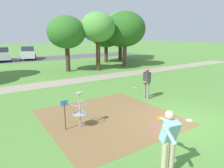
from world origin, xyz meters
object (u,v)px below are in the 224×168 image
tree_mid_left (121,25)px  tree_mid_right (125,29)px  player_foreground_watching (147,81)px  disc_golf_basket (78,109)px  frisbee_near_basket (135,88)px  frisbee_far_right (173,120)px  frisbee_scattered_b (189,120)px  tree_near_left (120,32)px  parked_car_center_right (28,53)px  frisbee_mid_grass (153,96)px  tree_far_left (106,34)px  tree_far_center (98,27)px  player_throwing (169,139)px  frisbee_by_tee (154,127)px  parked_car_center_left (1,54)px  tree_mid_center (66,32)px

tree_mid_left → tree_mid_right: (-4.03, -6.27, -0.69)m
player_foreground_watching → disc_golf_basket: bearing=-165.2°
frisbee_near_basket → frisbee_far_right: bearing=-112.9°
frisbee_scattered_b → tree_near_left: tree_near_left is taller
parked_car_center_right → frisbee_mid_grass: bearing=-84.9°
tree_far_left → tree_far_center: 5.89m
tree_mid_right → tree_far_center: bearing=-170.3°
player_throwing → frisbee_mid_grass: player_throwing is taller
frisbee_by_tee → frisbee_far_right: bearing=2.8°
frisbee_scattered_b → frisbee_by_tee: bearing=168.4°
frisbee_scattered_b → tree_far_left: bearing=68.6°
tree_far_center → parked_car_center_left: (-7.11, 13.21, -3.17)m
player_throwing → parked_car_center_left: bearing=91.7°
tree_mid_center → parked_car_center_right: 12.62m
tree_mid_right → parked_car_center_left: (-10.84, 12.57, -3.07)m
frisbee_by_tee → parked_car_center_right: parked_car_center_right is taller
frisbee_mid_grass → frisbee_near_basket: bearing=81.8°
player_throwing → tree_near_left: size_ratio=0.30×
frisbee_near_basket → tree_far_left: 13.29m
frisbee_by_tee → tree_far_left: size_ratio=0.04×
frisbee_scattered_b → parked_car_center_right: parked_car_center_right is taller
parked_car_center_left → frisbee_scattered_b: bearing=-80.8°
player_throwing → tree_mid_center: bearing=76.9°
frisbee_scattered_b → frisbee_near_basket: bearing=73.8°
player_foreground_watching → parked_car_center_left: size_ratio=0.40×
tree_near_left → parked_car_center_left: (-13.38, 8.27, -2.85)m
player_foreground_watching → player_throwing: same height
tree_far_left → frisbee_far_right: bearing=-113.5°
frisbee_mid_grass → tree_mid_left: 19.26m
frisbee_by_tee → tree_mid_left: tree_mid_left is taller
tree_mid_right → frisbee_mid_grass: bearing=-118.8°
tree_far_center → parked_car_center_right: (-3.72, 13.37, -3.17)m
disc_golf_basket → tree_mid_center: bearing=69.8°
frisbee_far_right → disc_golf_basket: bearing=156.1°
frisbee_by_tee → tree_mid_right: bearing=56.9°
player_foreground_watching → tree_mid_right: 12.07m
frisbee_mid_grass → frisbee_scattered_b: size_ratio=0.98×
disc_golf_basket → tree_mid_center: tree_mid_center is taller
tree_mid_center → parked_car_center_left: (-4.40, 12.13, -2.70)m
frisbee_scattered_b → tree_mid_right: (6.67, 13.16, 3.98)m
frisbee_far_right → tree_mid_left: tree_mid_left is taller
player_throwing → frisbee_mid_grass: bearing=47.7°
tree_near_left → tree_mid_right: 5.00m
player_foreground_watching → frisbee_far_right: player_foreground_watching is taller
frisbee_far_right → parked_car_center_left: size_ratio=0.05×
frisbee_mid_grass → parked_car_center_left: size_ratio=0.06×
player_throwing → tree_mid_right: bearing=56.1°
parked_car_center_left → tree_mid_center: bearing=-70.1°
disc_golf_basket → tree_far_center: (6.99, 10.56, 3.33)m
player_foreground_watching → frisbee_by_tee: player_foreground_watching is taller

